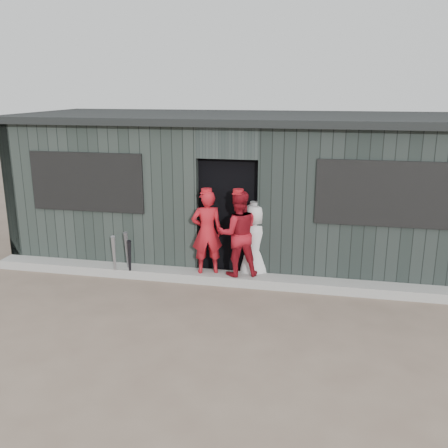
% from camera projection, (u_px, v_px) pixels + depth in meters
% --- Properties ---
extents(ground, '(80.00, 80.00, 0.00)m').
position_uv_depth(ground, '(196.00, 334.00, 6.46)').
color(ground, brown).
rests_on(ground, ground).
extents(curb, '(8.00, 0.36, 0.15)m').
position_uv_depth(curb, '(224.00, 278.00, 8.16)').
color(curb, gray).
rests_on(curb, ground).
extents(bat_left, '(0.19, 0.33, 0.80)m').
position_uv_depth(bat_left, '(114.00, 257.00, 8.19)').
color(bat_left, '#93939B').
rests_on(bat_left, ground).
extents(bat_mid, '(0.13, 0.27, 0.82)m').
position_uv_depth(bat_mid, '(127.00, 254.00, 8.31)').
color(bat_mid, slate).
rests_on(bat_mid, ground).
extents(bat_right, '(0.15, 0.21, 0.70)m').
position_uv_depth(bat_right, '(130.00, 260.00, 8.20)').
color(bat_right, black).
rests_on(bat_right, ground).
extents(player_red_left, '(0.58, 0.48, 1.37)m').
position_uv_depth(player_red_left, '(207.00, 232.00, 8.04)').
color(player_red_left, '#AB151F').
rests_on(player_red_left, curb).
extents(player_red_right, '(0.80, 0.71, 1.39)m').
position_uv_depth(player_red_right, '(238.00, 233.00, 7.94)').
color(player_red_right, maroon).
rests_on(player_red_right, curb).
extents(player_grey_back, '(0.72, 0.57, 1.29)m').
position_uv_depth(player_grey_back, '(255.00, 242.00, 8.16)').
color(player_grey_back, silver).
rests_on(player_grey_back, ground).
extents(dugout, '(8.30, 3.30, 2.62)m').
position_uv_depth(dugout, '(242.00, 186.00, 9.42)').
color(dugout, black).
rests_on(dugout, ground).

